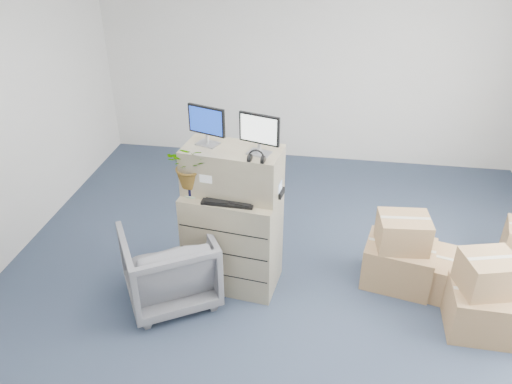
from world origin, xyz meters
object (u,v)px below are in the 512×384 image
monitor_left (207,123)px  keyboard (229,201)px  monitor_right (259,132)px  potted_plant (192,171)px  filing_cabinet_lower (233,239)px  water_bottle (241,181)px  office_chair (169,262)px

monitor_left → keyboard: (0.23, -0.24, -0.64)m
monitor_left → keyboard: bearing=-26.9°
monitor_right → potted_plant: bearing=-160.9°
filing_cabinet_lower → monitor_left: (-0.23, 0.10, 1.17)m
keyboard → potted_plant: bearing=166.6°
monitor_left → water_bottle: 0.62m
potted_plant → monitor_right: bearing=2.0°
keyboard → monitor_right: bearing=27.4°
keyboard → filing_cabinet_lower: bearing=94.3°
potted_plant → keyboard: bearing=-15.6°
monitor_right → potted_plant: (-0.62, -0.02, -0.41)m
potted_plant → office_chair: size_ratio=0.57×
filing_cabinet_lower → water_bottle: bearing=32.9°
keyboard → potted_plant: (-0.36, 0.10, 0.23)m
potted_plant → office_chair: bearing=-125.2°
monitor_left → potted_plant: monitor_left is taller
filing_cabinet_lower → potted_plant: size_ratio=2.17×
filing_cabinet_lower → office_chair: bearing=-142.0°
potted_plant → filing_cabinet_lower: bearing=7.3°
office_chair → filing_cabinet_lower: bearing=-179.5°
monitor_left → water_bottle: (0.32, -0.06, -0.53)m
monitor_left → keyboard: 0.72m
filing_cabinet_lower → monitor_right: bearing=2.0°
filing_cabinet_lower → potted_plant: potted_plant is taller
filing_cabinet_lower → office_chair: filing_cabinet_lower is taller
water_bottle → office_chair: water_bottle is taller
monitor_right → office_chair: (-0.82, -0.31, -1.27)m
monitor_right → office_chair: 1.54m
water_bottle → office_chair: (-0.65, -0.37, -0.73)m
monitor_right → keyboard: (-0.26, -0.12, -0.64)m
water_bottle → keyboard: bearing=-113.8°
monitor_left → potted_plant: bearing=-111.9°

